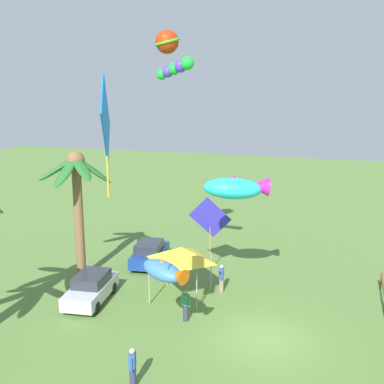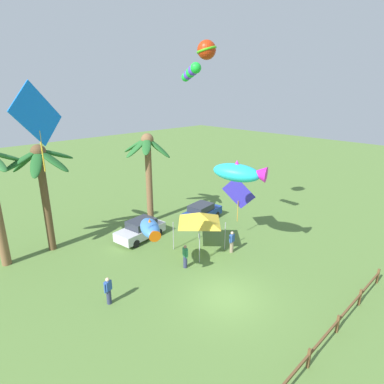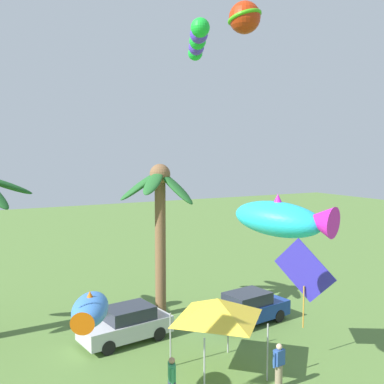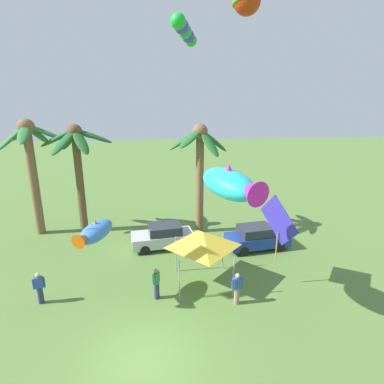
{
  "view_description": "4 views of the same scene",
  "coord_description": "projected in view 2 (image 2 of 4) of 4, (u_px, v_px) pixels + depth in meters",
  "views": [
    {
      "loc": [
        -18.66,
        -2.83,
        10.86
      ],
      "look_at": [
        2.1,
        4.06,
        6.07
      ],
      "focal_mm": 42.65,
      "sensor_mm": 36.0,
      "label": 1
    },
    {
      "loc": [
        -11.97,
        -9.5,
        11.13
      ],
      "look_at": [
        1.59,
        4.34,
        4.79
      ],
      "focal_mm": 30.08,
      "sensor_mm": 36.0,
      "label": 2
    },
    {
      "loc": [
        -5.58,
        -8.86,
        8.19
      ],
      "look_at": [
        1.6,
        4.5,
        6.85
      ],
      "focal_mm": 42.52,
      "sensor_mm": 36.0,
      "label": 3
    },
    {
      "loc": [
        0.78,
        -9.65,
        9.48
      ],
      "look_at": [
        2.22,
        3.91,
        5.31
      ],
      "focal_mm": 30.16,
      "sensor_mm": 36.0,
      "label": 4
    }
  ],
  "objects": [
    {
      "name": "kite_diamond_4",
      "position": [
        238.0,
        194.0,
        24.08
      ],
      "size": [
        1.1,
        2.38,
        3.59
      ],
      "color": "#352CBB"
    },
    {
      "name": "kite_ball_0",
      "position": [
        207.0,
        50.0,
        21.36
      ],
      "size": [
        1.95,
        1.95,
        1.26
      ],
      "color": "#B52D0D"
    },
    {
      "name": "festival_tent",
      "position": [
        199.0,
        218.0,
        22.4
      ],
      "size": [
        2.86,
        2.86,
        2.85
      ],
      "color": "#9E9EA3",
      "rests_on": "ground"
    },
    {
      "name": "palm_tree_1",
      "position": [
        41.0,
        172.0,
        21.43
      ],
      "size": [
        4.72,
        4.43,
        7.58
      ],
      "color": "brown",
      "rests_on": "ground"
    },
    {
      "name": "spectator_2",
      "position": [
        108.0,
        290.0,
        17.12
      ],
      "size": [
        0.53,
        0.33,
        1.59
      ],
      "color": "#2D3351",
      "rests_on": "ground"
    },
    {
      "name": "ground_plane",
      "position": [
        226.0,
        297.0,
        17.88
      ],
      "size": [
        120.0,
        120.0,
        0.0
      ],
      "primitive_type": "plane",
      "color": "#567A38"
    },
    {
      "name": "kite_tube_2",
      "position": [
        191.0,
        72.0,
        18.76
      ],
      "size": [
        1.22,
        2.1,
        1.02
      ],
      "color": "green"
    },
    {
      "name": "parked_car_0",
      "position": [
        202.0,
        212.0,
        27.97
      ],
      "size": [
        4.1,
        2.23,
        1.51
      ],
      "color": "navy",
      "rests_on": "ground"
    },
    {
      "name": "kite_fish_3",
      "position": [
        240.0,
        172.0,
        19.81
      ],
      "size": [
        2.54,
        3.6,
        1.43
      ],
      "color": "#23C3DB"
    },
    {
      "name": "kite_diamond_1",
      "position": [
        37.0,
        116.0,
        12.02
      ],
      "size": [
        2.26,
        1.03,
        3.43
      ],
      "color": "blue"
    },
    {
      "name": "spectator_0",
      "position": [
        232.0,
        242.0,
        22.51
      ],
      "size": [
        0.55,
        0.28,
        1.59
      ],
      "color": "gray",
      "rests_on": "ground"
    },
    {
      "name": "rail_fence",
      "position": [
        324.0,
        338.0,
        14.19
      ],
      "size": [
        14.56,
        0.12,
        0.95
      ],
      "color": "brown",
      "rests_on": "ground"
    },
    {
      "name": "palm_tree_0",
      "position": [
        147.0,
        157.0,
        26.31
      ],
      "size": [
        4.13,
        4.19,
        7.61
      ],
      "color": "brown",
      "rests_on": "ground"
    },
    {
      "name": "kite_fish_5",
      "position": [
        150.0,
        229.0,
        17.96
      ],
      "size": [
        1.84,
        2.5,
        1.01
      ],
      "color": "#3B76C8"
    },
    {
      "name": "spectator_1",
      "position": [
        185.0,
        256.0,
        20.58
      ],
      "size": [
        0.35,
        0.52,
        1.59
      ],
      "color": "#2D3351",
      "rests_on": "ground"
    },
    {
      "name": "parked_car_1",
      "position": [
        141.0,
        229.0,
        24.59
      ],
      "size": [
        4.09,
        2.21,
        1.51
      ],
      "color": "#BCBCC1",
      "rests_on": "ground"
    }
  ]
}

